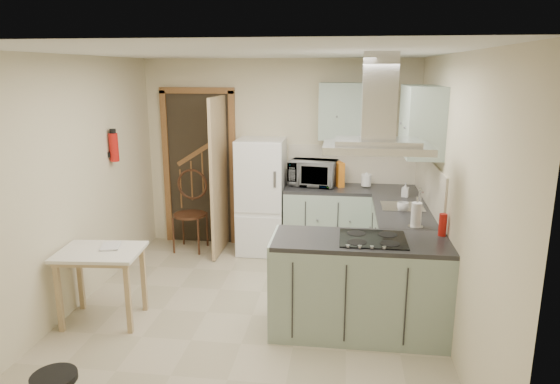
# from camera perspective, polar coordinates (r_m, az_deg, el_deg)

# --- Properties ---
(floor) EXTENTS (4.20, 4.20, 0.00)m
(floor) POSITION_cam_1_polar(r_m,az_deg,el_deg) (5.08, -3.19, -13.86)
(floor) COLOR #B1A58A
(floor) RESTS_ON ground
(ceiling) EXTENTS (4.20, 4.20, 0.00)m
(ceiling) POSITION_cam_1_polar(r_m,az_deg,el_deg) (4.50, -3.63, 15.61)
(ceiling) COLOR silver
(ceiling) RESTS_ON back_wall
(back_wall) EXTENTS (3.60, 0.00, 3.60)m
(back_wall) POSITION_cam_1_polar(r_m,az_deg,el_deg) (6.66, -0.04, 4.26)
(back_wall) COLOR beige
(back_wall) RESTS_ON floor
(left_wall) EXTENTS (0.00, 4.20, 4.20)m
(left_wall) POSITION_cam_1_polar(r_m,az_deg,el_deg) (5.27, -23.01, 0.57)
(left_wall) COLOR beige
(left_wall) RESTS_ON floor
(right_wall) EXTENTS (0.00, 4.20, 4.20)m
(right_wall) POSITION_cam_1_polar(r_m,az_deg,el_deg) (4.65, 18.95, -0.72)
(right_wall) COLOR beige
(right_wall) RESTS_ON floor
(doorway) EXTENTS (1.10, 0.12, 2.10)m
(doorway) POSITION_cam_1_polar(r_m,az_deg,el_deg) (6.90, -9.18, 2.72)
(doorway) COLOR brown
(doorway) RESTS_ON floor
(fridge) EXTENTS (0.60, 0.60, 1.50)m
(fridge) POSITION_cam_1_polar(r_m,az_deg,el_deg) (6.51, -2.13, -0.49)
(fridge) COLOR white
(fridge) RESTS_ON floor
(counter_back) EXTENTS (1.08, 0.60, 0.90)m
(counter_back) POSITION_cam_1_polar(r_m,az_deg,el_deg) (6.51, 5.40, -3.29)
(counter_back) COLOR #9EB2A0
(counter_back) RESTS_ON floor
(counter_right) EXTENTS (0.60, 1.95, 0.90)m
(counter_right) POSITION_cam_1_polar(r_m,az_deg,el_deg) (5.90, 13.37, -5.44)
(counter_right) COLOR #9EB2A0
(counter_right) RESTS_ON floor
(splashback) EXTENTS (1.68, 0.02, 0.50)m
(splashback) POSITION_cam_1_polar(r_m,az_deg,el_deg) (6.62, 8.23, 3.17)
(splashback) COLOR beige
(splashback) RESTS_ON counter_back
(wall_cabinet_back) EXTENTS (0.85, 0.35, 0.70)m
(wall_cabinet_back) POSITION_cam_1_polar(r_m,az_deg,el_deg) (6.36, 8.38, 9.10)
(wall_cabinet_back) COLOR #9EB2A0
(wall_cabinet_back) RESTS_ON back_wall
(wall_cabinet_right) EXTENTS (0.35, 0.90, 0.70)m
(wall_cabinet_right) POSITION_cam_1_polar(r_m,az_deg,el_deg) (5.35, 15.85, 7.86)
(wall_cabinet_right) COLOR #9EB2A0
(wall_cabinet_right) RESTS_ON right_wall
(peninsula) EXTENTS (1.55, 0.65, 0.90)m
(peninsula) POSITION_cam_1_polar(r_m,az_deg,el_deg) (4.65, 9.05, -10.58)
(peninsula) COLOR #9EB2A0
(peninsula) RESTS_ON floor
(hob) EXTENTS (0.58, 0.50, 0.01)m
(hob) POSITION_cam_1_polar(r_m,az_deg,el_deg) (4.49, 10.55, -5.30)
(hob) COLOR black
(hob) RESTS_ON peninsula
(extractor_hood) EXTENTS (0.90, 0.55, 0.10)m
(extractor_hood) POSITION_cam_1_polar(r_m,az_deg,el_deg) (4.29, 11.03, 5.03)
(extractor_hood) COLOR silver
(extractor_hood) RESTS_ON ceiling
(sink) EXTENTS (0.45, 0.40, 0.01)m
(sink) POSITION_cam_1_polar(r_m,az_deg,el_deg) (5.60, 13.81, -1.63)
(sink) COLOR silver
(sink) RESTS_ON counter_right
(fire_extinguisher) EXTENTS (0.10, 0.10, 0.32)m
(fire_extinguisher) POSITION_cam_1_polar(r_m,az_deg,el_deg) (5.98, -18.45, 4.86)
(fire_extinguisher) COLOR #B2140F
(fire_extinguisher) RESTS_ON left_wall
(drop_leaf_table) EXTENTS (0.81, 0.63, 0.71)m
(drop_leaf_table) POSITION_cam_1_polar(r_m,az_deg,el_deg) (5.11, -19.58, -10.06)
(drop_leaf_table) COLOR #D0B380
(drop_leaf_table) RESTS_ON floor
(bentwood_chair) EXTENTS (0.45, 0.45, 0.97)m
(bentwood_chair) POSITION_cam_1_polar(r_m,az_deg,el_deg) (6.72, -10.27, -2.58)
(bentwood_chair) COLOR #452317
(bentwood_chair) RESTS_ON floor
(microwave) EXTENTS (0.65, 0.49, 0.33)m
(microwave) POSITION_cam_1_polar(r_m,az_deg,el_deg) (6.43, 3.79, 2.18)
(microwave) COLOR black
(microwave) RESTS_ON counter_back
(kettle) EXTENTS (0.14, 0.14, 0.19)m
(kettle) POSITION_cam_1_polar(r_m,az_deg,el_deg) (6.42, 9.83, 1.37)
(kettle) COLOR white
(kettle) RESTS_ON counter_back
(cereal_box) EXTENTS (0.15, 0.22, 0.31)m
(cereal_box) POSITION_cam_1_polar(r_m,az_deg,el_deg) (6.43, 6.75, 2.05)
(cereal_box) COLOR orange
(cereal_box) RESTS_ON counter_back
(soap_bottle) EXTENTS (0.09, 0.10, 0.17)m
(soap_bottle) POSITION_cam_1_polar(r_m,az_deg,el_deg) (6.03, 14.13, 0.23)
(soap_bottle) COLOR silver
(soap_bottle) RESTS_ON counter_right
(paper_towel) EXTENTS (0.12, 0.12, 0.25)m
(paper_towel) POSITION_cam_1_polar(r_m,az_deg,el_deg) (4.89, 15.31, -2.50)
(paper_towel) COLOR silver
(paper_towel) RESTS_ON counter_right
(cup) EXTENTS (0.15, 0.15, 0.10)m
(cup) POSITION_cam_1_polar(r_m,az_deg,el_deg) (5.42, 13.88, -1.65)
(cup) COLOR white
(cup) RESTS_ON counter_right
(red_bottle) EXTENTS (0.09, 0.09, 0.20)m
(red_bottle) POSITION_cam_1_polar(r_m,az_deg,el_deg) (4.72, 18.10, -3.59)
(red_bottle) COLOR #B4170F
(red_bottle) RESTS_ON peninsula
(book) EXTENTS (0.23, 0.27, 0.10)m
(book) POSITION_cam_1_polar(r_m,az_deg,el_deg) (5.04, -19.79, -5.44)
(book) COLOR #A43639
(book) RESTS_ON drop_leaf_table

